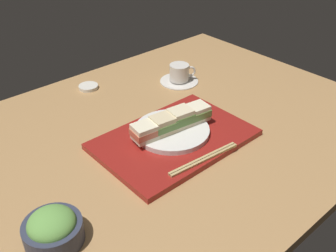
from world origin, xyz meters
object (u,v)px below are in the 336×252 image
at_px(sandwich_plate, 172,131).
at_px(sandwich_inner_far, 180,118).
at_px(coffee_cup, 180,75).
at_px(small_sauce_dish, 88,87).
at_px(sandwich_farmost, 197,112).
at_px(salad_bowl, 53,229).
at_px(sandwich_inner_near, 163,125).
at_px(chopsticks_pair, 204,159).
at_px(sandwich_nearmost, 145,132).

relative_size(sandwich_plate, sandwich_inner_far, 2.93).
height_order(coffee_cup, small_sauce_dish, coffee_cup).
xyz_separation_m(sandwich_farmost, coffee_cup, (0.17, 0.26, -0.03)).
relative_size(sandwich_plate, salad_bowl, 1.74).
bearing_deg(sandwich_farmost, sandwich_inner_far, 172.82).
xyz_separation_m(sandwich_inner_near, chopsticks_pair, (0.01, -0.15, -0.04)).
bearing_deg(sandwich_plate, sandwich_nearmost, 172.82).
relative_size(sandwich_inner_near, salad_bowl, 0.60).
bearing_deg(chopsticks_pair, sandwich_inner_far, 70.44).
bearing_deg(sandwich_farmost, coffee_cup, 56.32).
bearing_deg(sandwich_inner_near, coffee_cup, 39.90).
relative_size(sandwich_plate, sandwich_inner_near, 2.88).
relative_size(sandwich_farmost, small_sauce_dish, 1.07).
relative_size(sandwich_farmost, chopsticks_pair, 0.33).
bearing_deg(small_sauce_dish, sandwich_inner_near, -91.97).
bearing_deg(sandwich_farmost, salad_bowl, -168.73).
height_order(sandwich_plate, small_sauce_dish, sandwich_plate).
xyz_separation_m(sandwich_inner_far, sandwich_farmost, (0.06, -0.01, -0.00)).
height_order(salad_bowl, coffee_cup, salad_bowl).
height_order(sandwich_nearmost, chopsticks_pair, sandwich_nearmost).
distance_m(sandwich_plate, chopsticks_pair, 0.15).
distance_m(sandwich_plate, sandwich_inner_near, 0.04).
distance_m(chopsticks_pair, small_sauce_dish, 0.58).
xyz_separation_m(sandwich_plate, sandwich_inner_near, (-0.03, 0.00, 0.03)).
bearing_deg(coffee_cup, salad_bowl, -152.44).
xyz_separation_m(sandwich_inner_far, small_sauce_dish, (-0.05, 0.43, -0.05)).
relative_size(salad_bowl, small_sauce_dish, 1.81).
bearing_deg(chopsticks_pair, sandwich_inner_near, 92.95).
height_order(sandwich_nearmost, small_sauce_dish, sandwich_nearmost).
bearing_deg(sandwich_inner_far, sandwich_inner_near, 172.82).
xyz_separation_m(sandwich_inner_near, sandwich_inner_far, (0.06, -0.01, 0.00)).
height_order(sandwich_plate, sandwich_farmost, sandwich_farmost).
xyz_separation_m(chopsticks_pair, small_sauce_dish, (0.01, 0.58, -0.01)).
relative_size(sandwich_nearmost, chopsticks_pair, 0.34).
relative_size(sandwich_plate, sandwich_nearmost, 2.89).
bearing_deg(sandwich_inner_far, small_sauce_dish, 96.03).
distance_m(sandwich_farmost, coffee_cup, 0.31).
height_order(sandwich_inner_far, sandwich_farmost, sandwich_inner_far).
distance_m(sandwich_inner_far, coffee_cup, 0.34).
bearing_deg(small_sauce_dish, coffee_cup, -32.44).
bearing_deg(sandwich_farmost, sandwich_plate, 172.82).
height_order(sandwich_inner_far, salad_bowl, sandwich_inner_far).
bearing_deg(sandwich_inner_near, small_sauce_dish, 88.03).
bearing_deg(sandwich_farmost, sandwich_nearmost, 172.82).
distance_m(sandwich_inner_near, small_sauce_dish, 0.42).
distance_m(sandwich_inner_far, chopsticks_pair, 0.16).
bearing_deg(sandwich_inner_near, sandwich_inner_far, -7.18).
distance_m(sandwich_inner_far, small_sauce_dish, 0.43).
relative_size(sandwich_nearmost, coffee_cup, 0.53).
bearing_deg(sandwich_nearmost, sandwich_inner_near, -7.18).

